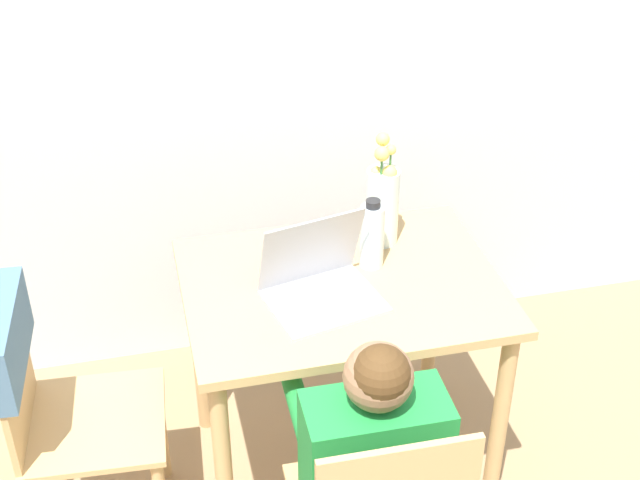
% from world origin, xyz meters
% --- Properties ---
extents(wall_back, '(6.40, 0.05, 2.50)m').
position_xyz_m(wall_back, '(0.00, 2.23, 1.25)').
color(wall_back, silver).
rests_on(wall_back, ground_plane).
extents(dining_table, '(0.93, 0.69, 0.75)m').
position_xyz_m(dining_table, '(0.26, 1.46, 0.63)').
color(dining_table, tan).
rests_on(dining_table, ground_plane).
extents(chair_spare, '(0.46, 0.43, 0.86)m').
position_xyz_m(chair_spare, '(-0.62, 1.41, 0.58)').
color(chair_spare, tan).
rests_on(chair_spare, ground_plane).
extents(person_seated, '(0.36, 0.43, 0.98)m').
position_xyz_m(person_seated, '(0.19, 0.95, 0.61)').
color(person_seated, '#1E8438').
rests_on(person_seated, ground_plane).
extents(laptop, '(0.35, 0.31, 0.25)m').
position_xyz_m(laptop, '(0.17, 1.42, 0.81)').
color(laptop, '#B2B2B7').
rests_on(laptop, dining_table).
extents(flower_vase, '(0.10, 0.10, 0.36)m').
position_xyz_m(flower_vase, '(0.43, 1.66, 0.90)').
color(flower_vase, silver).
rests_on(flower_vase, dining_table).
extents(water_bottle, '(0.07, 0.07, 0.22)m').
position_xyz_m(water_bottle, '(0.36, 1.54, 0.86)').
color(water_bottle, silver).
rests_on(water_bottle, dining_table).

